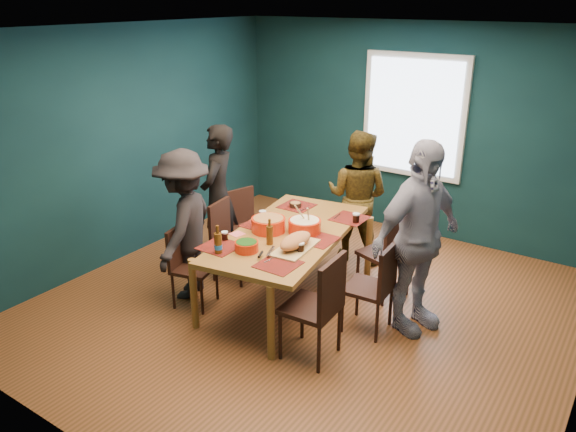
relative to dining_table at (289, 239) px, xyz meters
name	(u,v)px	position (x,y,z in m)	size (l,w,h in m)	color
room	(324,172)	(0.25, 0.26, 0.67)	(5.01, 5.01, 2.71)	brown
dining_table	(289,239)	(0.00, 0.00, 0.00)	(1.32, 2.16, 0.77)	olive
chair_left_far	(245,220)	(-0.98, 0.53, -0.20)	(0.48, 0.48, 0.86)	black
chair_left_mid	(227,234)	(-0.86, 0.07, -0.18)	(0.45, 0.45, 0.88)	black
chair_left_near	(187,260)	(-0.82, -0.62, -0.21)	(0.46, 0.46, 0.84)	black
chair_right_far	(391,248)	(0.84, 0.64, -0.14)	(0.55, 0.55, 0.96)	black
chair_right_mid	(377,282)	(1.00, -0.03, -0.18)	(0.43, 0.43, 0.89)	black
chair_right_near	(320,301)	(0.79, -0.69, -0.13)	(0.46, 0.46, 0.98)	black
person_far_left	(218,195)	(-1.20, 0.33, 0.13)	(0.60, 0.39, 1.65)	black
person_back	(357,196)	(0.08, 1.31, 0.08)	(0.76, 0.59, 1.56)	black
person_right	(417,238)	(1.24, 0.24, 0.22)	(1.08, 0.45, 1.84)	white
person_near_left	(184,225)	(-0.96, -0.48, 0.09)	(1.02, 0.58, 1.57)	black
bowl_salad	(268,224)	(-0.18, -0.09, 0.15)	(0.34, 0.34, 0.14)	red
bowl_dumpling	(305,225)	(0.14, 0.08, 0.15)	(0.33, 0.33, 0.30)	red
bowl_herbs	(247,246)	(-0.07, -0.59, 0.12)	(0.22, 0.22, 0.10)	red
cutting_board	(295,242)	(0.28, -0.30, 0.14)	(0.35, 0.67, 0.15)	#D8BD74
small_bowl	(295,205)	(-0.33, 0.62, 0.10)	(0.13, 0.13, 0.06)	black
beer_bottle_a	(218,243)	(-0.25, -0.77, 0.17)	(0.07, 0.07, 0.27)	#4D2C0D
beer_bottle_b	(270,234)	(0.01, -0.34, 0.17)	(0.06, 0.06, 0.25)	#4D2C0D
cola_glass_a	(225,235)	(-0.40, -0.51, 0.12)	(0.06, 0.06, 0.09)	black
cola_glass_b	(300,247)	(0.36, -0.35, 0.13)	(0.07, 0.07, 0.10)	black
cola_glass_c	(356,218)	(0.44, 0.59, 0.13)	(0.07, 0.07, 0.10)	black
cola_glass_d	(263,215)	(-0.40, 0.10, 0.13)	(0.08, 0.08, 0.11)	black
napkin_a	(321,238)	(0.35, 0.04, 0.07)	(0.15, 0.15, 0.00)	#E86166
napkin_b	(237,234)	(-0.39, -0.33, 0.07)	(0.13, 0.13, 0.00)	#E86166
napkin_c	(277,267)	(0.36, -0.71, 0.07)	(0.15, 0.15, 0.00)	#E86166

